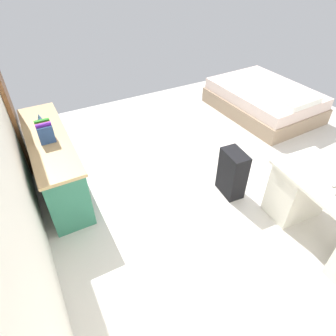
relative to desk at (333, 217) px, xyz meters
The scene contains 9 objects.
ground_plane 1.35m from the desk, ahead, with size 6.11×6.11×0.00m, color beige.
door_wooden 4.18m from the desk, 40.11° to the left, with size 0.88×0.05×2.04m, color brown.
desk is the anchor object (origin of this frame).
credenza 3.29m from the desk, 45.81° to the left, with size 1.80×0.48×0.78m.
bed 2.98m from the desk, 29.50° to the right, with size 1.96×1.48×0.58m.
suitcase_black 1.20m from the desk, 20.89° to the left, with size 0.36×0.22×0.63m, color black.
computer_mouse 0.38m from the desk, ahead, with size 0.06×0.10×0.03m, color white.
book_row 3.28m from the desk, 46.64° to the left, with size 0.19×0.17×0.24m.
figurine_small 3.62m from the desk, 41.07° to the left, with size 0.08×0.08×0.11m, color #4C7FBF.
Camera 1 is at (-2.25, 2.27, 2.68)m, focal length 31.15 mm.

